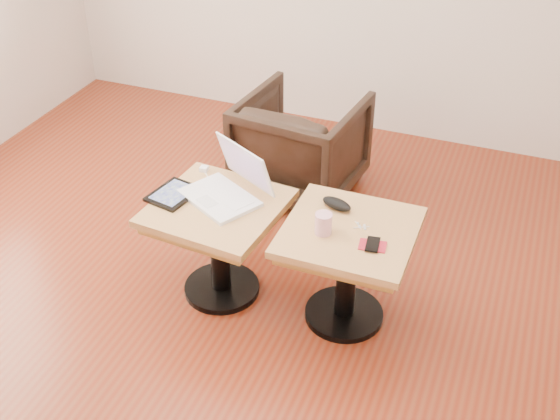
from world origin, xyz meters
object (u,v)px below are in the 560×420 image
(laptop, at_px, (228,187))
(armchair, at_px, (301,145))
(side_table_left, at_px, (218,227))
(side_table_right, at_px, (348,252))
(striped_cup, at_px, (323,224))

(laptop, xyz_separation_m, armchair, (0.03, 0.97, -0.27))
(side_table_left, height_order, side_table_right, same)
(side_table_left, xyz_separation_m, striped_cup, (0.54, -0.03, 0.18))
(side_table_left, xyz_separation_m, armchair, (0.05, 1.06, -0.09))
(side_table_right, relative_size, armchair, 0.86)
(side_table_right, height_order, laptop, laptop)
(side_table_left, bearing_deg, armchair, 92.43)
(side_table_left, xyz_separation_m, laptop, (0.02, 0.09, 0.19))
(laptop, distance_m, armchair, 1.01)
(side_table_left, relative_size, striped_cup, 6.39)
(laptop, height_order, armchair, laptop)
(armchair, bearing_deg, side_table_right, 126.86)
(side_table_left, relative_size, armchair, 0.93)
(side_table_left, height_order, striped_cup, striped_cup)
(side_table_right, bearing_deg, armchair, 120.28)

